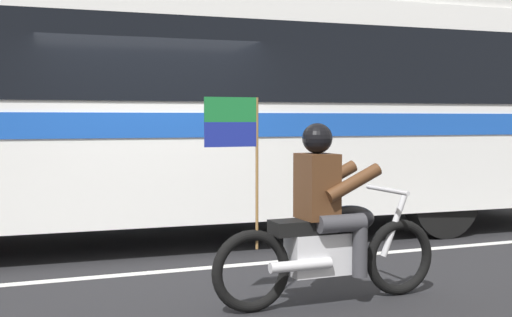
% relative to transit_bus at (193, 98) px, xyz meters
% --- Properties ---
extents(ground_plane, '(60.00, 60.00, 0.00)m').
position_rel_transit_bus_xyz_m(ground_plane, '(-0.81, -1.19, -1.88)').
color(ground_plane, black).
extents(sidewalk_curb, '(28.00, 3.80, 0.15)m').
position_rel_transit_bus_xyz_m(sidewalk_curb, '(-0.81, 3.91, -1.81)').
color(sidewalk_curb, gray).
rests_on(sidewalk_curb, ground_plane).
extents(lane_center_stripe, '(26.60, 0.14, 0.01)m').
position_rel_transit_bus_xyz_m(lane_center_stripe, '(-0.81, -1.79, -1.88)').
color(lane_center_stripe, silver).
rests_on(lane_center_stripe, ground_plane).
extents(transit_bus, '(11.46, 2.96, 3.22)m').
position_rel_transit_bus_xyz_m(transit_bus, '(0.00, 0.00, 0.00)').
color(transit_bus, white).
rests_on(transit_bus, ground_plane).
extents(motorcycle_with_rider, '(2.20, 0.64, 1.78)m').
position_rel_transit_bus_xyz_m(motorcycle_with_rider, '(0.20, -3.48, -1.22)').
color(motorcycle_with_rider, black).
rests_on(motorcycle_with_rider, ground_plane).
extents(fire_hydrant, '(0.22, 0.30, 0.75)m').
position_rel_transit_bus_xyz_m(fire_hydrant, '(-2.40, 3.12, -1.36)').
color(fire_hydrant, red).
rests_on(fire_hydrant, sidewalk_curb).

